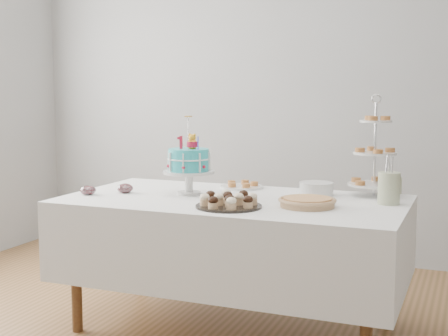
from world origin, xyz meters
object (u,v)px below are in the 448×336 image
at_px(plate_stack, 316,189).
at_px(tiered_stand, 375,154).
at_px(utensil_pitcher, 389,187).
at_px(birthday_cake, 189,173).
at_px(jam_bowl_b, 125,188).
at_px(pastry_plate, 242,185).
at_px(pie, 307,202).
at_px(jam_bowl_a, 88,190).
at_px(cupcake_tray, 229,200).
at_px(table, 233,238).

bearing_deg(plate_stack, tiered_stand, 20.61).
distance_m(tiered_stand, utensil_pitcher, 0.32).
relative_size(birthday_cake, jam_bowl_b, 4.79).
distance_m(pastry_plate, jam_bowl_b, 0.73).
height_order(pie, tiered_stand, tiered_stand).
height_order(birthday_cake, jam_bowl_b, birthday_cake).
relative_size(birthday_cake, pastry_plate, 1.73).
relative_size(jam_bowl_a, utensil_pitcher, 0.35).
relative_size(birthday_cake, cupcake_tray, 1.32).
bearing_deg(utensil_pitcher, pie, -165.87).
distance_m(jam_bowl_b, utensil_pitcher, 1.53).
relative_size(pastry_plate, jam_bowl_a, 2.88).
distance_m(tiered_stand, jam_bowl_a, 1.69).
height_order(table, cupcake_tray, cupcake_tray).
xyz_separation_m(pie, jam_bowl_a, (-1.29, -0.11, -0.00)).
height_order(table, birthday_cake, birthday_cake).
xyz_separation_m(birthday_cake, jam_bowl_b, (-0.38, -0.09, -0.10)).
xyz_separation_m(pie, utensil_pitcher, (0.39, 0.24, 0.07)).
distance_m(cupcake_tray, plate_stack, 0.64).
distance_m(table, utensil_pitcher, 0.91).
height_order(birthday_cake, pastry_plate, birthday_cake).
bearing_deg(table, pastry_plate, 103.47).
xyz_separation_m(pastry_plate, utensil_pitcher, (0.93, -0.23, 0.08)).
xyz_separation_m(pie, tiered_stand, (0.27, 0.49, 0.22)).
bearing_deg(tiered_stand, pastry_plate, -178.54).
bearing_deg(tiered_stand, utensil_pitcher, -65.15).
xyz_separation_m(table, jam_bowl_b, (-0.67, -0.06, 0.25)).
distance_m(cupcake_tray, jam_bowl_a, 0.92).
bearing_deg(tiered_stand, birthday_cake, -159.84).
distance_m(birthday_cake, plate_stack, 0.75).
height_order(table, tiered_stand, tiered_stand).
relative_size(tiered_stand, jam_bowl_b, 6.10).
bearing_deg(pastry_plate, plate_stack, -10.94).
relative_size(tiered_stand, utensil_pitcher, 2.23).
xyz_separation_m(tiered_stand, pastry_plate, (-0.81, -0.02, -0.23)).
relative_size(pastry_plate, jam_bowl_b, 2.77).
relative_size(tiered_stand, jam_bowl_a, 6.34).
distance_m(birthday_cake, pie, 0.76).
height_order(pie, utensil_pitcher, utensil_pitcher).
distance_m(table, pie, 0.53).
bearing_deg(pastry_plate, tiered_stand, 1.46).
bearing_deg(birthday_cake, table, -16.05).
relative_size(pie, pastry_plate, 1.14).
xyz_separation_m(cupcake_tray, jam_bowl_b, (-0.75, 0.20, -0.01)).
bearing_deg(pastry_plate, utensil_pitcher, -14.05).
xyz_separation_m(birthday_cake, plate_stack, (0.70, 0.25, -0.09)).
bearing_deg(table, jam_bowl_a, -166.55).
xyz_separation_m(plate_stack, jam_bowl_b, (-1.08, -0.35, -0.01)).
xyz_separation_m(pie, jam_bowl_b, (-1.12, 0.03, -0.00)).
height_order(pie, jam_bowl_a, jam_bowl_a).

